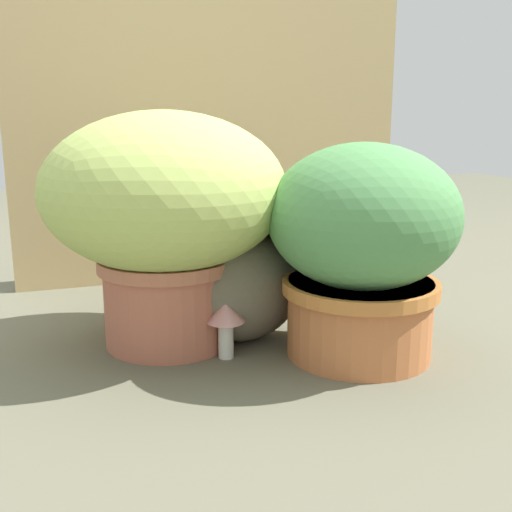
{
  "coord_description": "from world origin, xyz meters",
  "views": [
    {
      "loc": [
        -0.33,
        -1.1,
        0.44
      ],
      "look_at": [
        0.03,
        -0.04,
        0.18
      ],
      "focal_mm": 42.15,
      "sensor_mm": 36.0,
      "label": 1
    }
  ],
  "objects_px": {
    "grass_planter": "(165,208)",
    "leafy_planter": "(362,244)",
    "mushroom_ornament_pink": "(226,319)",
    "cat": "(252,279)"
  },
  "relations": [
    {
      "from": "grass_planter",
      "to": "leafy_planter",
      "type": "relative_size",
      "value": 1.17
    },
    {
      "from": "grass_planter",
      "to": "mushroom_ornament_pink",
      "type": "distance_m",
      "value": 0.24
    },
    {
      "from": "grass_planter",
      "to": "cat",
      "type": "height_order",
      "value": "grass_planter"
    },
    {
      "from": "leafy_planter",
      "to": "cat",
      "type": "height_order",
      "value": "leafy_planter"
    },
    {
      "from": "cat",
      "to": "grass_planter",
      "type": "bearing_deg",
      "value": 171.56
    },
    {
      "from": "grass_planter",
      "to": "mushroom_ornament_pink",
      "type": "xyz_separation_m",
      "value": [
        0.08,
        -0.12,
        -0.19
      ]
    },
    {
      "from": "leafy_planter",
      "to": "mushroom_ornament_pink",
      "type": "bearing_deg",
      "value": 165.22
    },
    {
      "from": "cat",
      "to": "leafy_planter",
      "type": "bearing_deg",
      "value": -44.18
    },
    {
      "from": "cat",
      "to": "mushroom_ornament_pink",
      "type": "distance_m",
      "value": 0.13
    },
    {
      "from": "mushroom_ornament_pink",
      "to": "grass_planter",
      "type": "bearing_deg",
      "value": 125.94
    }
  ]
}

